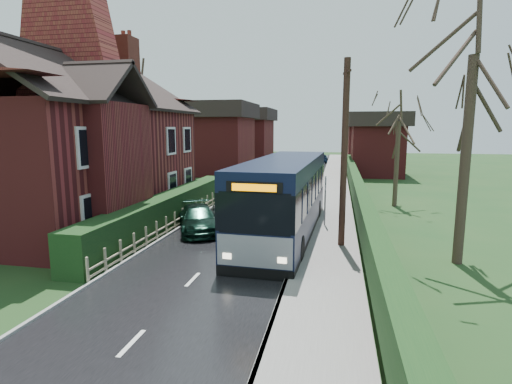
% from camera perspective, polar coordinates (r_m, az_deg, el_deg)
% --- Properties ---
extents(ground, '(140.00, 140.00, 0.00)m').
position_cam_1_polar(ground, '(15.36, -6.38, -9.70)').
color(ground, '#263F1B').
rests_on(ground, ground).
extents(road, '(6.00, 100.00, 0.02)m').
position_cam_1_polar(road, '(24.74, 0.76, -2.37)').
color(road, black).
rests_on(road, ground).
extents(pavement, '(2.50, 100.00, 0.14)m').
position_cam_1_polar(pavement, '(24.31, 10.66, -2.59)').
color(pavement, slate).
rests_on(pavement, ground).
extents(kerb_right, '(0.12, 100.00, 0.14)m').
position_cam_1_polar(kerb_right, '(24.35, 7.83, -2.49)').
color(kerb_right, gray).
rests_on(kerb_right, ground).
extents(kerb_left, '(0.12, 100.00, 0.10)m').
position_cam_1_polar(kerb_left, '(25.47, -6.00, -1.99)').
color(kerb_left, gray).
rests_on(kerb_left, ground).
extents(front_hedge, '(1.20, 16.00, 1.60)m').
position_cam_1_polar(front_hedge, '(21.03, -12.36, -2.44)').
color(front_hedge, black).
rests_on(front_hedge, ground).
extents(picket_fence, '(0.10, 16.00, 0.90)m').
position_cam_1_polar(picket_fence, '(20.82, -10.44, -3.48)').
color(picket_fence, tan).
rests_on(picket_fence, ground).
extents(right_wall_hedge, '(0.60, 50.00, 1.80)m').
position_cam_1_polar(right_wall_hedge, '(24.16, 14.40, -0.50)').
color(right_wall_hedge, maroon).
rests_on(right_wall_hedge, ground).
extents(brick_house, '(9.30, 14.60, 10.30)m').
position_cam_1_polar(brick_house, '(22.85, -24.14, 6.92)').
color(brick_house, maroon).
rests_on(brick_house, ground).
extents(bus, '(3.12, 11.79, 3.55)m').
position_cam_1_polar(bus, '(18.48, 4.11, -0.81)').
color(bus, black).
rests_on(bus, ground).
extents(car_silver, '(2.41, 4.57, 1.48)m').
position_cam_1_polar(car_silver, '(23.21, -3.72, -1.31)').
color(car_silver, '#ADACB1').
rests_on(car_silver, ground).
extents(car_green, '(3.30, 4.59, 1.24)m').
position_cam_1_polar(car_green, '(19.45, -8.26, -3.81)').
color(car_green, black).
rests_on(car_green, ground).
extents(car_distant, '(2.38, 3.88, 1.21)m').
position_cam_1_polar(car_distant, '(57.85, 9.06, 4.73)').
color(car_distant, black).
rests_on(car_distant, ground).
extents(bus_stop_sign, '(0.10, 0.39, 2.60)m').
position_cam_1_polar(bus_stop_sign, '(20.06, 9.87, -0.27)').
color(bus_stop_sign, slate).
rests_on(bus_stop_sign, ground).
extents(telegraph_pole, '(0.31, 0.98, 7.64)m').
position_cam_1_polar(telegraph_pole, '(16.46, 12.49, 5.17)').
color(telegraph_pole, black).
rests_on(telegraph_pole, ground).
extents(tree_right_near, '(4.91, 4.91, 10.60)m').
position_cam_1_polar(tree_right_near, '(16.28, 28.86, 18.57)').
color(tree_right_near, '#35271F').
rests_on(tree_right_near, ground).
extents(tree_right_far, '(3.96, 3.96, 7.66)m').
position_cam_1_polar(tree_right_far, '(26.57, 19.80, 10.28)').
color(tree_right_far, '#3A2E22').
rests_on(tree_right_far, ground).
extents(tree_house_side, '(4.80, 4.80, 10.91)m').
position_cam_1_polar(tree_house_side, '(33.80, -15.60, 14.26)').
color(tree_house_side, '#31271D').
rests_on(tree_house_side, ground).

